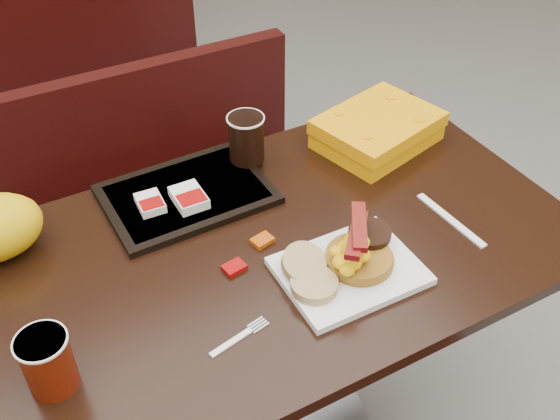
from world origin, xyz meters
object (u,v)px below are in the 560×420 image
knife (451,220)px  hashbrown_sleeve_right (189,198)px  bench_near_n (171,199)px  tray (187,194)px  coffee_cup_far (246,138)px  platter (349,271)px  fork (231,343)px  pancake_stack (360,257)px  hashbrown_sleeve_left (150,203)px  coffee_cup_near (48,363)px  clamshell (378,130)px  table_near (278,357)px  bench_far_s (70,46)px

knife → hashbrown_sleeve_right: hashbrown_sleeve_right is taller
bench_near_n → hashbrown_sleeve_right: 0.67m
tray → hashbrown_sleeve_right: (-0.01, -0.04, 0.02)m
tray → coffee_cup_far: bearing=14.1°
platter → hashbrown_sleeve_right: 0.38m
fork → knife: 0.54m
pancake_stack → hashbrown_sleeve_left: size_ratio=1.89×
coffee_cup_near → clamshell: 0.91m
fork → hashbrown_sleeve_left: hashbrown_sleeve_left is taller
table_near → hashbrown_sleeve_right: 0.46m
bench_far_s → clamshell: 1.80m
table_near → bench_far_s: 1.90m
coffee_cup_near → hashbrown_sleeve_left: coffee_cup_near is taller
table_near → coffee_cup_near: 0.65m
tray → clamshell: (0.48, -0.03, 0.03)m
bench_far_s → platter: bearing=-87.8°
hashbrown_sleeve_left → coffee_cup_far: coffee_cup_far is taller
platter → clamshell: 0.45m
bench_far_s → pancake_stack: pancake_stack is taller
coffee_cup_near → knife: bearing=0.4°
tray → hashbrown_sleeve_right: hashbrown_sleeve_right is taller
table_near → clamshell: 0.59m
hashbrown_sleeve_left → bench_far_s: bearing=86.4°
pancake_stack → coffee_cup_near: bearing=178.3°
bench_near_n → platter: platter is taller
tray → coffee_cup_far: coffee_cup_far is taller
bench_far_s → knife: size_ratio=5.17×
tray → knife: bearing=-37.7°
fork → coffee_cup_far: coffee_cup_far is taller
bench_near_n → coffee_cup_far: (0.07, -0.43, 0.46)m
clamshell → bench_far_s: bearing=88.2°
bench_near_n → coffee_cup_near: coffee_cup_near is taller
pancake_stack → hashbrown_sleeve_right: (-0.21, 0.32, -0.00)m
table_near → hashbrown_sleeve_left: size_ratio=17.21×
coffee_cup_far → fork: bearing=-119.6°
platter → hashbrown_sleeve_right: hashbrown_sleeve_right is taller
fork → hashbrown_sleeve_left: bearing=78.1°
bench_far_s → platter: 2.08m
platter → fork: size_ratio=2.17×
fork → coffee_cup_far: bearing=48.6°
bench_near_n → fork: bearing=-102.2°
clamshell → tray: bearing=162.6°
bench_far_s → hashbrown_sleeve_left: bearing=-96.4°
pancake_stack → tray: (-0.21, 0.36, -0.02)m
coffee_cup_near → fork: coffee_cup_near is taller
pancake_stack → coffee_cup_far: 0.41m
hashbrown_sleeve_right → hashbrown_sleeve_left: bearing=162.7°
pancake_stack → tray: pancake_stack is taller
table_near → knife: knife is taller
knife → hashbrown_sleeve_left: bearing=-124.2°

